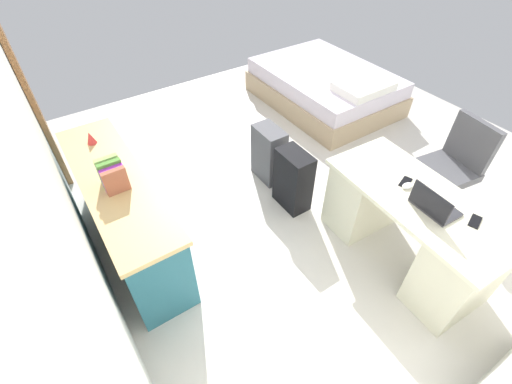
% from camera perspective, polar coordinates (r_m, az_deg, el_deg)
% --- Properties ---
extents(ground_plane, '(5.64, 5.64, 0.00)m').
position_cam_1_polar(ground_plane, '(3.95, 7.35, 1.91)').
color(ground_plane, beige).
extents(wall_back, '(4.64, 0.10, 2.69)m').
position_cam_1_polar(wall_back, '(2.51, -32.17, 6.31)').
color(wall_back, silver).
rests_on(wall_back, ground_plane).
extents(door_wooden, '(0.88, 0.05, 2.04)m').
position_cam_1_polar(door_wooden, '(4.24, -33.09, 14.74)').
color(door_wooden, '#936038').
rests_on(door_wooden, ground_plane).
extents(desk, '(1.47, 0.74, 0.73)m').
position_cam_1_polar(desk, '(3.18, 22.97, -5.19)').
color(desk, beige).
rests_on(desk, ground_plane).
extents(office_chair, '(0.53, 0.53, 0.94)m').
position_cam_1_polar(office_chair, '(3.82, 28.20, 2.77)').
color(office_chair, black).
rests_on(office_chair, ground_plane).
extents(credenza, '(1.80, 0.48, 0.77)m').
position_cam_1_polar(credenza, '(3.23, -20.08, -3.14)').
color(credenza, '#235B6B').
rests_on(credenza, ground_plane).
extents(bed, '(1.90, 1.40, 0.58)m').
position_cam_1_polar(bed, '(5.28, 10.90, 16.10)').
color(bed, tan).
rests_on(bed, ground_plane).
extents(suitcase_black, '(0.36, 0.22, 0.62)m').
position_cam_1_polar(suitcase_black, '(3.47, 5.92, 1.90)').
color(suitcase_black, black).
rests_on(suitcase_black, ground_plane).
extents(suitcase_spare_grey, '(0.36, 0.22, 0.61)m').
position_cam_1_polar(suitcase_spare_grey, '(3.79, 2.05, 6.07)').
color(suitcase_spare_grey, '#4C4C51').
rests_on(suitcase_spare_grey, ground_plane).
extents(laptop, '(0.32, 0.24, 0.21)m').
position_cam_1_polar(laptop, '(2.84, 26.35, -1.91)').
color(laptop, '#333338').
rests_on(laptop, desk).
extents(computer_mouse, '(0.07, 0.10, 0.03)m').
position_cam_1_polar(computer_mouse, '(2.98, 22.96, 0.92)').
color(computer_mouse, white).
rests_on(computer_mouse, desk).
extents(cell_phone_near_laptop, '(0.11, 0.15, 0.01)m').
position_cam_1_polar(cell_phone_near_laptop, '(2.93, 31.49, -3.99)').
color(cell_phone_near_laptop, black).
rests_on(cell_phone_near_laptop, desk).
extents(cell_phone_by_mouse, '(0.11, 0.15, 0.01)m').
position_cam_1_polar(cell_phone_by_mouse, '(3.03, 22.68, 1.46)').
color(cell_phone_by_mouse, black).
rests_on(cell_phone_by_mouse, desk).
extents(book_row, '(0.20, 0.17, 0.22)m').
position_cam_1_polar(book_row, '(2.84, -21.85, 2.54)').
color(book_row, '#9A523B').
rests_on(book_row, credenza).
extents(figurine_small, '(0.08, 0.08, 0.11)m').
position_cam_1_polar(figurine_small, '(3.41, -24.84, 7.82)').
color(figurine_small, red).
rests_on(figurine_small, credenza).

